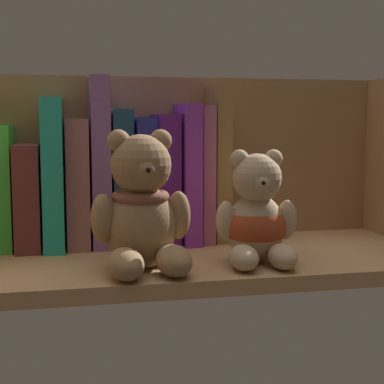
% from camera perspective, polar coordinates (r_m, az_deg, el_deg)
% --- Properties ---
extents(shelf_board, '(0.67, 0.28, 0.02)m').
position_cam_1_polar(shelf_board, '(0.82, -0.30, -6.80)').
color(shelf_board, tan).
rests_on(shelf_board, ground).
extents(shelf_back_panel, '(0.70, 0.01, 0.27)m').
position_cam_1_polar(shelf_back_panel, '(0.94, -2.11, 2.73)').
color(shelf_back_panel, '#926B46').
rests_on(shelf_back_panel, ground).
extents(book_2, '(0.03, 0.10, 0.18)m').
position_cam_1_polar(book_2, '(0.89, -18.03, 0.44)').
color(book_2, green).
rests_on(book_2, shelf_board).
extents(book_3, '(0.04, 0.13, 0.15)m').
position_cam_1_polar(book_3, '(0.89, -15.54, -0.36)').
color(book_3, brown).
rests_on(book_3, shelf_board).
extents(book_4, '(0.03, 0.14, 0.22)m').
position_cam_1_polar(book_4, '(0.89, -13.31, 1.78)').
color(book_4, teal).
rests_on(book_4, shelf_board).
extents(book_5, '(0.03, 0.12, 0.19)m').
position_cam_1_polar(book_5, '(0.89, -11.08, 0.91)').
color(book_5, '#986060').
rests_on(book_5, shelf_board).
extents(book_6, '(0.03, 0.12, 0.25)m').
position_cam_1_polar(book_6, '(0.89, -8.97, 2.91)').
color(book_6, '#835897').
rests_on(book_6, shelf_board).
extents(book_7, '(0.03, 0.11, 0.20)m').
position_cam_1_polar(book_7, '(0.89, -6.91, 1.45)').
color(book_7, navy).
rests_on(book_7, shelf_board).
extents(book_8, '(0.03, 0.13, 0.19)m').
position_cam_1_polar(book_8, '(0.89, -4.84, 1.13)').
color(book_8, navy).
rests_on(book_8, shelf_board).
extents(book_9, '(0.03, 0.10, 0.19)m').
position_cam_1_polar(book_9, '(0.90, -2.67, 1.32)').
color(book_9, '#5A1C77').
rests_on(book_9, shelf_board).
extents(book_10, '(0.03, 0.13, 0.21)m').
position_cam_1_polar(book_10, '(0.90, -0.62, 1.85)').
color(book_10, purple).
rests_on(book_10, shelf_board).
extents(book_11, '(0.02, 0.11, 0.21)m').
position_cam_1_polar(book_11, '(0.91, 0.96, 1.80)').
color(book_11, '#A5547B').
rests_on(book_11, shelf_board).
extents(book_12, '(0.02, 0.09, 0.24)m').
position_cam_1_polar(book_12, '(0.92, 2.47, 2.76)').
color(book_12, olive).
rests_on(book_12, shelf_board).
extents(teddy_bear_larger, '(0.13, 0.13, 0.17)m').
position_cam_1_polar(teddy_bear_larger, '(0.72, -4.87, -1.82)').
color(teddy_bear_larger, '#93704C').
rests_on(teddy_bear_larger, shelf_board).
extents(teddy_bear_smaller, '(0.11, 0.11, 0.15)m').
position_cam_1_polar(teddy_bear_smaller, '(0.76, 6.29, -2.61)').
color(teddy_bear_smaller, tan).
rests_on(teddy_bear_smaller, shelf_board).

